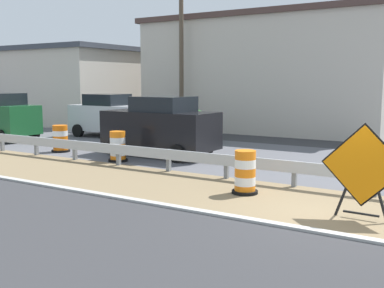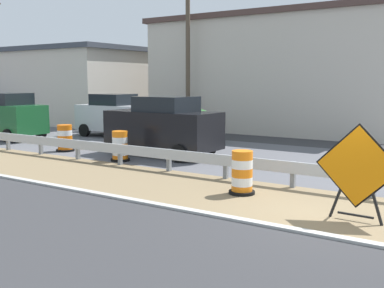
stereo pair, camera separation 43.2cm
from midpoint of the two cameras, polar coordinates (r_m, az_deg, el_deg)
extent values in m
plane|color=#333335|center=(10.25, 18.86, -8.64)|extent=(160.00, 160.00, 0.00)
cube|color=#7F6B4C|center=(10.77, 19.62, -7.86)|extent=(3.51, 120.00, 0.01)
cube|color=#ADADA8|center=(9.05, 16.73, -10.71)|extent=(0.20, 120.00, 0.11)
cube|color=#ADB2B7|center=(12.97, 8.90, -2.42)|extent=(0.08, 57.21, 0.32)
cube|color=slate|center=(12.17, 22.32, -4.55)|extent=(0.12, 0.12, 0.70)
cube|color=slate|center=(12.70, 13.24, -3.67)|extent=(0.12, 0.12, 0.70)
cube|color=slate|center=(13.52, 5.08, -2.80)|extent=(0.12, 0.12, 0.70)
cube|color=slate|center=(14.58, -2.00, -2.00)|extent=(0.12, 0.12, 0.70)
cube|color=slate|center=(15.84, -8.04, -1.29)|extent=(0.12, 0.12, 0.70)
cube|color=slate|center=(17.25, -13.14, -0.68)|extent=(0.12, 0.12, 0.70)
cube|color=slate|center=(18.77, -17.44, -0.16)|extent=(0.12, 0.12, 0.70)
cube|color=slate|center=(20.39, -21.07, 0.28)|extent=(0.12, 0.12, 0.70)
cube|color=black|center=(9.97, 22.63, -6.17)|extent=(0.07, 0.39, 1.06)
cube|color=black|center=(10.14, 18.76, -5.75)|extent=(0.07, 0.39, 1.06)
cube|color=black|center=(10.15, 20.57, -8.18)|extent=(0.07, 0.72, 0.04)
cube|color=orange|center=(9.91, 20.82, -2.56)|extent=(0.10, 1.63, 1.63)
cube|color=black|center=(9.93, 20.84, -2.55)|extent=(0.08, 1.72, 1.72)
cylinder|color=orange|center=(11.81, 7.18, -5.57)|extent=(0.53, 0.53, 0.22)
cylinder|color=white|center=(11.76, 7.20, -4.53)|extent=(0.53, 0.53, 0.22)
cylinder|color=orange|center=(11.72, 7.21, -3.48)|extent=(0.53, 0.53, 0.22)
cylinder|color=white|center=(11.68, 7.23, -2.42)|extent=(0.53, 0.53, 0.22)
cylinder|color=orange|center=(11.64, 7.25, -1.36)|extent=(0.53, 0.53, 0.22)
cylinder|color=black|center=(11.83, 7.17, -5.90)|extent=(0.66, 0.66, 0.08)
cylinder|color=orange|center=(16.64, -8.06, -1.70)|extent=(0.54, 0.54, 0.21)
cylinder|color=white|center=(16.61, -8.08, -0.97)|extent=(0.54, 0.54, 0.21)
cylinder|color=orange|center=(16.58, -8.09, -0.24)|extent=(0.54, 0.54, 0.21)
cylinder|color=white|center=(16.55, -8.10, 0.49)|extent=(0.54, 0.54, 0.21)
cylinder|color=orange|center=(16.52, -8.12, 1.22)|extent=(0.54, 0.54, 0.21)
cylinder|color=black|center=(16.65, -8.06, -1.93)|extent=(0.68, 0.68, 0.08)
cylinder|color=orange|center=(19.38, -14.67, -0.54)|extent=(0.58, 0.58, 0.21)
cylinder|color=white|center=(19.35, -14.69, 0.08)|extent=(0.58, 0.58, 0.21)
cylinder|color=orange|center=(19.32, -14.72, 0.71)|extent=(0.58, 0.58, 0.21)
cylinder|color=white|center=(19.30, -14.74, 1.34)|extent=(0.58, 0.58, 0.21)
cylinder|color=orange|center=(19.28, -14.76, 1.97)|extent=(0.58, 0.58, 0.21)
cylinder|color=black|center=(19.39, -14.67, -0.74)|extent=(0.73, 0.73, 0.08)
cube|color=#195128|center=(24.29, -21.21, 2.94)|extent=(1.89, 4.09, 1.36)
cube|color=black|center=(24.10, -21.11, 5.19)|extent=(1.66, 1.90, 0.56)
cylinder|color=black|center=(25.95, -21.15, 1.71)|extent=(0.24, 0.65, 0.64)
cylinder|color=black|center=(22.75, -21.12, 0.93)|extent=(0.24, 0.65, 0.64)
cylinder|color=black|center=(23.79, -17.56, 1.37)|extent=(0.24, 0.65, 0.64)
cube|color=black|center=(17.58, -2.90, 1.82)|extent=(1.95, 4.40, 1.37)
cube|color=black|center=(17.40, -2.46, 4.94)|extent=(1.72, 2.04, 0.56)
cylinder|color=black|center=(17.87, -8.40, -0.36)|extent=(0.23, 0.64, 0.64)
cylinder|color=black|center=(19.28, -4.61, 0.29)|extent=(0.23, 0.64, 0.64)
cylinder|color=black|center=(16.07, -0.81, -1.19)|extent=(0.23, 0.64, 0.64)
cylinder|color=black|center=(17.63, 2.71, -0.40)|extent=(0.23, 0.64, 0.64)
cube|color=silver|center=(23.92, -8.77, 3.21)|extent=(1.84, 4.09, 1.28)
cube|color=black|center=(23.98, -9.11, 5.42)|extent=(1.65, 1.88, 0.56)
cylinder|color=black|center=(23.81, -4.86, 1.71)|extent=(0.22, 0.64, 0.64)
cylinder|color=black|center=(22.41, -7.73, 1.29)|extent=(0.22, 0.64, 0.64)
cylinder|color=black|center=(25.55, -9.63, 2.04)|extent=(0.22, 0.64, 0.64)
cylinder|color=black|center=(24.25, -12.55, 1.66)|extent=(0.22, 0.64, 0.64)
cube|color=beige|center=(27.92, 11.23, 8.12)|extent=(7.78, 13.49, 6.13)
cube|color=#4C3833|center=(28.13, 11.41, 14.68)|extent=(8.09, 14.02, 0.30)
cube|color=beige|center=(34.68, -14.32, 6.76)|extent=(8.44, 12.19, 4.71)
cube|color=#3D424C|center=(34.73, -14.46, 10.89)|extent=(8.77, 12.68, 0.30)
cylinder|color=brown|center=(25.57, -0.02, 11.83)|extent=(0.24, 0.24, 9.26)
ellipsoid|color=#286028|center=(21.75, 0.37, 2.40)|extent=(2.60, 2.60, 1.58)
camera|label=1|loc=(0.22, -89.13, 0.12)|focal=43.47mm
camera|label=2|loc=(0.22, 90.87, -0.12)|focal=43.47mm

